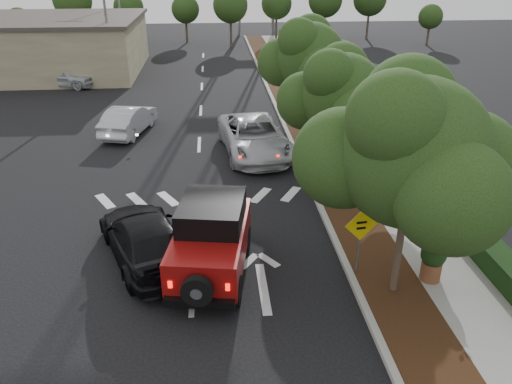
{
  "coord_description": "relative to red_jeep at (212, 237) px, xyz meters",
  "views": [
    {
      "loc": [
        0.79,
        -11.52,
        8.6
      ],
      "look_at": [
        2.06,
        3.0,
        1.6
      ],
      "focal_mm": 35.0,
      "sensor_mm": 36.0,
      "label": 1
    }
  ],
  "objects": [
    {
      "name": "street_tree_near",
      "position": [
        4.99,
        -1.55,
        -1.14
      ],
      "size": [
        3.8,
        3.8,
        5.92
      ],
      "primitive_type": null,
      "color": "black",
      "rests_on": "ground"
    },
    {
      "name": "light_pole_b",
      "position": [
        -8.11,
        36.95,
        -1.14
      ],
      "size": [
        2.0,
        0.22,
        9.0
      ],
      "primitive_type": null,
      "color": "slate",
      "rests_on": "ground"
    },
    {
      "name": "ground",
      "position": [
        -0.61,
        -1.05,
        -1.14
      ],
      "size": [
        120.0,
        120.0,
        0.0
      ],
      "primitive_type": "plane",
      "color": "black",
      "rests_on": "ground"
    },
    {
      "name": "black_suv_oncoming",
      "position": [
        -2.04,
        0.79,
        -0.4
      ],
      "size": [
        3.83,
        5.53,
        1.49
      ],
      "primitive_type": "imported",
      "rotation": [
        0.0,
        0.0,
        3.52
      ],
      "color": "black",
      "rests_on": "ground"
    },
    {
      "name": "terracotta_planter",
      "position": [
        6.2,
        -1.19,
        -0.3
      ],
      "size": [
        0.72,
        0.72,
        1.25
      ],
      "rotation": [
        0.0,
        0.0,
        -0.11
      ],
      "color": "brown",
      "rests_on": "ground"
    },
    {
      "name": "street_tree_far",
      "position": [
        4.99,
        11.95,
        -1.14
      ],
      "size": [
        3.4,
        3.4,
        5.62
      ],
      "primitive_type": null,
      "color": "black",
      "rests_on": "ground"
    },
    {
      "name": "curb",
      "position": [
        3.99,
        10.95,
        -1.07
      ],
      "size": [
        0.2,
        70.0,
        0.15
      ],
      "primitive_type": "cube",
      "color": "#9E9B93",
      "rests_on": "ground"
    },
    {
      "name": "speed_hump_sign",
      "position": [
        4.2,
        -0.64,
        0.29
      ],
      "size": [
        0.97,
        0.14,
        2.07
      ],
      "rotation": [
        0.0,
        0.0,
        0.12
      ],
      "color": "slate",
      "rests_on": "ground"
    },
    {
      "name": "planting_strip",
      "position": [
        4.99,
        10.95,
        -1.08
      ],
      "size": [
        1.8,
        70.0,
        0.12
      ],
      "primitive_type": "cube",
      "color": "black",
      "rests_on": "ground"
    },
    {
      "name": "silver_sedan_oncoming",
      "position": [
        -4.28,
        13.0,
        -0.4
      ],
      "size": [
        2.58,
        4.72,
        1.48
      ],
      "primitive_type": "imported",
      "rotation": [
        0.0,
        0.0,
        2.9
      ],
      "color": "#B2B4BA",
      "rests_on": "ground"
    },
    {
      "name": "red_jeep",
      "position": [
        0.0,
        0.0,
        0.0
      ],
      "size": [
        2.56,
        4.56,
        2.25
      ],
      "rotation": [
        0.0,
        0.0,
        -0.16
      ],
      "color": "black",
      "rests_on": "ground"
    },
    {
      "name": "street_tree_mid",
      "position": [
        4.99,
        5.45,
        -1.14
      ],
      "size": [
        3.2,
        3.2,
        5.32
      ],
      "primitive_type": null,
      "color": "black",
      "rests_on": "ground"
    },
    {
      "name": "silver_suv_ahead",
      "position": [
        2.01,
        9.52,
        -0.3
      ],
      "size": [
        3.49,
        6.33,
        1.68
      ],
      "primitive_type": "imported",
      "rotation": [
        0.0,
        0.0,
        0.12
      ],
      "color": "#B3B6BB",
      "rests_on": "ground"
    },
    {
      "name": "light_pole_a",
      "position": [
        -7.11,
        24.95,
        -1.14
      ],
      "size": [
        2.0,
        0.22,
        9.0
      ],
      "primitive_type": null,
      "color": "slate",
      "rests_on": "ground"
    },
    {
      "name": "transmission_tower",
      "position": [
        5.39,
        46.95,
        -1.14
      ],
      "size": [
        7.0,
        4.0,
        28.0
      ],
      "primitive_type": null,
      "color": "slate",
      "rests_on": "ground"
    },
    {
      "name": "parked_suv",
      "position": [
        -10.3,
        23.74,
        -0.35
      ],
      "size": [
        5.01,
        3.23,
        1.59
      ],
      "primitive_type": "imported",
      "rotation": [
        0.0,
        0.0,
        1.25
      ],
      "color": "#B9BDC2",
      "rests_on": "ground"
    },
    {
      "name": "hedge",
      "position": [
        8.29,
        10.95,
        -0.74
      ],
      "size": [
        0.8,
        70.0,
        0.8
      ],
      "primitive_type": "cube",
      "color": "black",
      "rests_on": "ground"
    },
    {
      "name": "sidewalk",
      "position": [
        6.89,
        10.95,
        -1.08
      ],
      "size": [
        2.0,
        70.0,
        0.12
      ],
      "primitive_type": "cube",
      "color": "gray",
      "rests_on": "ground"
    }
  ]
}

